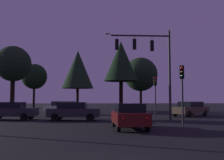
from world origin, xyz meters
TOP-DOWN VIEW (x-y plane):
  - ground_plane at (0.00, 24.50)m, footprint 168.00×168.00m
  - traffic_signal_mast_arm at (3.93, 15.20)m, footprint 5.69×0.38m
  - traffic_light_corner_left at (5.10, 18.56)m, footprint 0.31×0.36m
  - traffic_light_corner_right at (5.19, 10.80)m, footprint 0.36×0.39m
  - car_nearside_lane at (1.40, 9.19)m, footprint 1.93×4.19m
  - car_crossing_left at (-2.52, 15.53)m, footprint 4.46×2.11m
  - car_crossing_right at (-8.00, 16.45)m, footprint 4.46×2.06m
  - car_far_lane at (9.05, 20.00)m, footprint 4.66×4.14m
  - car_parked_lot at (-4.74, 24.74)m, footprint 4.76×3.93m
  - tree_behind_sign at (6.34, 34.69)m, footprint 5.48×5.48m
  - tree_left_far at (-3.86, 35.14)m, footprint 5.09×5.09m
  - tree_center_horizon at (-9.55, 21.32)m, footprint 3.78×3.78m
  - tree_right_cluster at (-10.26, 33.06)m, footprint 3.85×3.85m
  - tree_lot_edge at (2.42, 26.48)m, footprint 4.36×4.36m

SIDE VIEW (x-z plane):
  - ground_plane at x=0.00m, z-range 0.00..0.00m
  - car_nearside_lane at x=1.40m, z-range 0.03..1.55m
  - car_crossing_right at x=-8.00m, z-range 0.04..1.56m
  - car_crossing_left at x=-2.52m, z-range 0.04..1.56m
  - car_far_lane at x=9.05m, z-range 0.04..1.56m
  - car_parked_lot at x=-4.74m, z-range 0.04..1.56m
  - traffic_light_corner_left at x=5.10m, z-range 0.85..4.85m
  - traffic_light_corner_right at x=5.19m, z-range 0.85..4.89m
  - tree_right_cluster at x=-10.26m, z-range 1.63..8.79m
  - traffic_signal_mast_arm at x=3.93m, z-range 1.56..9.21m
  - tree_center_horizon at x=-9.55m, z-range 1.77..9.20m
  - tree_behind_sign at x=6.34m, z-range 1.52..10.07m
  - tree_left_far at x=-3.86m, z-range 1.75..11.46m
  - tree_lot_edge at x=2.42m, z-range 2.01..11.32m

